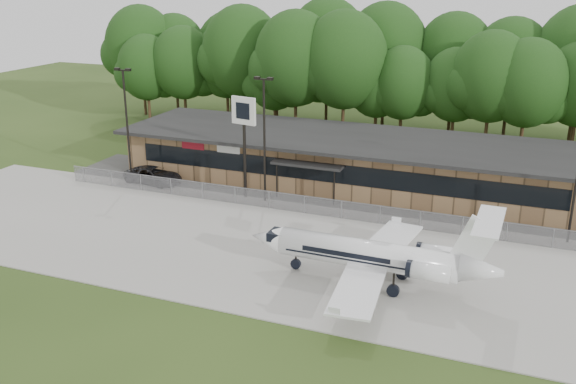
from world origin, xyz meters
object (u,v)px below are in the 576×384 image
at_px(business_jet, 376,256).
at_px(suv, 153,175).
at_px(pole_sign, 244,122).
at_px(terminal, 350,159).

xyz_separation_m(business_jet, suv, (-23.30, 11.90, -1.13)).
xyz_separation_m(suv, pole_sign, (9.29, -0.48, 5.76)).
relative_size(terminal, business_jet, 2.65).
distance_m(terminal, pole_sign, 10.84).
height_order(business_jet, pole_sign, pole_sign).
distance_m(business_jet, pole_sign, 18.66).
bearing_deg(business_jet, suv, 153.57).
height_order(terminal, business_jet, business_jet).
height_order(business_jet, suv, business_jet).
distance_m(business_jet, suv, 26.19).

